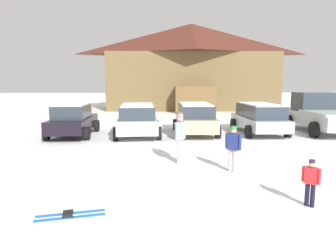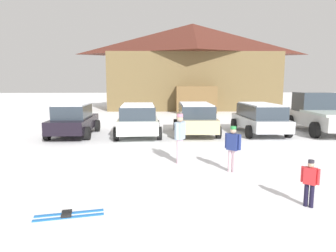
% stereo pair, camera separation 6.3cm
% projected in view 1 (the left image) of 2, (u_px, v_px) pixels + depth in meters
% --- Properties ---
extents(ski_lodge, '(17.52, 9.61, 8.68)m').
position_uv_depth(ski_lodge, '(191.00, 66.00, 31.04)').
color(ski_lodge, brown).
rests_on(ski_lodge, ground).
extents(parked_black_sedan, '(2.14, 4.11, 1.64)m').
position_uv_depth(parked_black_sedan, '(73.00, 120.00, 15.20)').
color(parked_black_sedan, black).
rests_on(parked_black_sedan, ground).
extents(parked_white_suv, '(2.32, 4.10, 1.62)m').
position_uv_depth(parked_white_suv, '(138.00, 119.00, 15.19)').
color(parked_white_suv, silver).
rests_on(parked_white_suv, ground).
extents(parked_beige_suv, '(2.34, 4.38, 1.63)m').
position_uv_depth(parked_beige_suv, '(195.00, 117.00, 15.73)').
color(parked_beige_suv, '#BDB187').
rests_on(parked_beige_suv, ground).
extents(parked_silver_wagon, '(2.23, 4.47, 1.60)m').
position_uv_depth(parked_silver_wagon, '(259.00, 117.00, 15.95)').
color(parked_silver_wagon, '#B6BCC2').
rests_on(parked_silver_wagon, ground).
extents(pickup_truck, '(2.77, 5.36, 2.15)m').
position_uv_depth(pickup_truck, '(320.00, 114.00, 16.42)').
color(pickup_truck, '#BCBBB5').
rests_on(pickup_truck, ground).
extents(skier_teen_in_navy_coat, '(0.41, 0.38, 1.41)m').
position_uv_depth(skier_teen_in_navy_coat, '(233.00, 146.00, 8.98)').
color(skier_teen_in_navy_coat, beige).
rests_on(skier_teen_in_navy_coat, ground).
extents(skier_child_in_red_jacket, '(0.30, 0.29, 1.05)m').
position_uv_depth(skier_child_in_red_jacket, '(311.00, 180.00, 6.48)').
color(skier_child_in_red_jacket, black).
rests_on(skier_child_in_red_jacket, ground).
extents(skier_adult_in_blue_parka, '(0.40, 0.56, 1.67)m').
position_uv_depth(skier_adult_in_blue_parka, '(180.00, 136.00, 9.98)').
color(skier_adult_in_blue_parka, '#EEBBCB').
rests_on(skier_adult_in_blue_parka, ground).
extents(pair_of_skis, '(1.40, 0.54, 0.08)m').
position_uv_depth(pair_of_skis, '(70.00, 215.00, 6.08)').
color(pair_of_skis, blue).
rests_on(pair_of_skis, ground).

